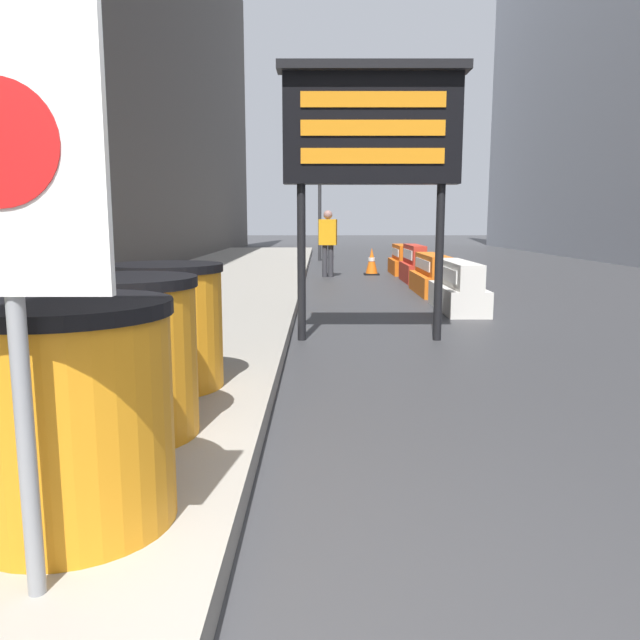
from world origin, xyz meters
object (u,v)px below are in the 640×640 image
jersey_barrier_orange_near (432,276)px  jersey_barrier_orange_far (402,261)px  jersey_barrier_red_striped (414,266)px  traffic_light_near_curb (320,172)px  message_board (372,130)px  jersey_barrier_white (458,289)px  barrel_drum_middle (125,356)px  barrel_drum_foreground (70,413)px  traffic_cone_near (372,262)px  barrel_drum_back (167,326)px  warning_sign (4,189)px  pedestrian_worker (328,238)px

jersey_barrier_orange_near → jersey_barrier_orange_far: 4.59m
jersey_barrier_red_striped → traffic_light_near_curb: traffic_light_near_curb is taller
message_board → traffic_light_near_curb: (-0.61, 15.01, 0.67)m
jersey_barrier_white → traffic_light_near_curb: traffic_light_near_curb is taller
traffic_light_near_curb → barrel_drum_middle: bearing=-93.5°
barrel_drum_foreground → traffic_cone_near: (2.41, 14.06, -0.29)m
jersey_barrier_orange_near → traffic_light_near_curb: (-2.22, 10.14, 2.77)m
barrel_drum_back → warning_sign: warning_sign is taller
jersey_barrier_orange_near → barrel_drum_back: bearing=-114.0°
message_board → traffic_cone_near: bearing=85.2°
barrel_drum_middle → warning_sign: 1.86m
jersey_barrier_white → jersey_barrier_orange_far: same height
jersey_barrier_orange_near → barrel_drum_middle: bearing=-111.1°
traffic_light_near_curb → pedestrian_worker: bearing=-88.2°
barrel_drum_foreground → barrel_drum_middle: 1.09m
jersey_barrier_orange_far → barrel_drum_back: bearing=-105.5°
traffic_cone_near → jersey_barrier_white: bearing=-82.8°
barrel_drum_back → message_board: 3.71m
jersey_barrier_red_striped → traffic_cone_near: 2.07m
barrel_drum_foreground → jersey_barrier_orange_near: 10.30m
message_board → traffic_light_near_curb: traffic_light_near_curb is taller
jersey_barrier_white → pedestrian_worker: pedestrian_worker is taller
traffic_cone_near → traffic_light_near_curb: traffic_light_near_curb is taller
barrel_drum_middle → traffic_light_near_curb: (1.14, 18.82, 2.47)m
barrel_drum_foreground → barrel_drum_back: (-0.13, 2.18, 0.00)m
barrel_drum_middle → jersey_barrier_red_striped: 11.58m
message_board → jersey_barrier_orange_far: (1.62, 9.46, -2.10)m
barrel_drum_foreground → jersey_barrier_white: size_ratio=0.49×
jersey_barrier_orange_near → traffic_cone_near: (-0.84, 4.29, 0.01)m
barrel_drum_foreground → barrel_drum_back: 2.18m
jersey_barrier_white → jersey_barrier_red_striped: size_ratio=1.10×
barrel_drum_back → jersey_barrier_orange_far: bearing=74.5°
jersey_barrier_orange_near → jersey_barrier_red_striped: (0.00, 2.39, 0.04)m
warning_sign → traffic_cone_near: warning_sign is taller
traffic_cone_near → traffic_light_near_curb: 6.61m
warning_sign → message_board: (1.57, 5.44, 0.92)m
message_board → jersey_barrier_red_striped: (1.62, 7.27, -2.07)m
message_board → jersey_barrier_red_striped: bearing=77.5°
barrel_drum_middle → jersey_barrier_orange_far: 13.70m
traffic_cone_near → traffic_light_near_curb: bearing=103.3°
traffic_cone_near → jersey_barrier_red_striped: bearing=-66.1°
warning_sign → jersey_barrier_white: bearing=68.3°
message_board → pedestrian_worker: message_board is taller
barrel_drum_middle → jersey_barrier_orange_far: bearing=75.8°
barrel_drum_foreground → traffic_light_near_curb: traffic_light_near_curb is taller
barrel_drum_foreground → jersey_barrier_orange_far: 14.73m
barrel_drum_back → barrel_drum_foreground: bearing=-86.6°
barrel_drum_middle → jersey_barrier_white: bearing=62.1°
jersey_barrier_orange_near → jersey_barrier_red_striped: jersey_barrier_red_striped is taller
barrel_drum_middle → message_board: (1.74, 3.81, 1.81)m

